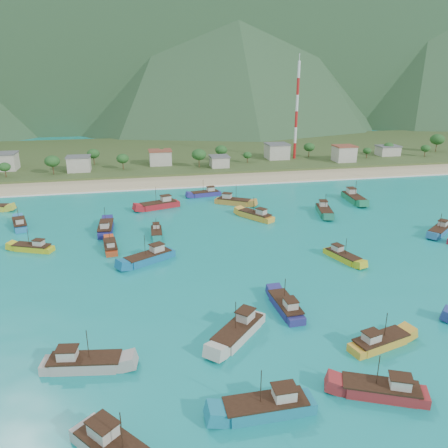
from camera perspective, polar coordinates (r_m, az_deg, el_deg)
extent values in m
plane|color=#0D8194|center=(95.04, -2.47, -5.51)|extent=(600.00, 600.00, 0.00)
cube|color=beige|center=(169.58, -6.90, 5.46)|extent=(400.00, 18.00, 1.20)
cube|color=#385123|center=(229.19, -8.32, 8.95)|extent=(400.00, 110.00, 2.40)
cube|color=white|center=(160.39, -6.58, 4.69)|extent=(400.00, 2.50, 0.08)
cube|color=#385942|center=(507.04, 3.95, 25.89)|extent=(1100.00, 160.00, 200.00)
cube|color=#284C2D|center=(387.87, -17.13, 23.56)|extent=(800.00, 160.00, 150.00)
cone|color=#284C2D|center=(394.95, -1.10, 25.69)|extent=(280.00, 280.00, 170.00)
cube|color=beige|center=(203.13, -26.54, 7.28)|extent=(8.22, 8.98, 6.66)
cube|color=beige|center=(188.78, -18.40, 7.42)|extent=(8.87, 6.88, 5.80)
cube|color=beige|center=(194.54, -8.32, 8.54)|extent=(9.29, 7.75, 6.00)
cube|color=beige|center=(188.21, -0.62, 8.12)|extent=(7.42, 7.49, 4.30)
cube|color=beige|center=(208.42, 6.93, 9.38)|extent=(9.78, 9.44, 6.59)
cube|color=beige|center=(207.50, 15.41, 8.82)|extent=(8.84, 7.86, 6.73)
cube|color=beige|center=(229.91, 20.60, 8.93)|extent=(10.00, 7.16, 4.29)
cylinder|color=red|center=(209.95, 9.20, 9.43)|extent=(1.20, 1.20, 7.20)
cylinder|color=white|center=(208.90, 9.31, 11.38)|extent=(1.20, 1.20, 7.20)
cylinder|color=red|center=(208.09, 9.42, 13.34)|extent=(1.20, 1.20, 7.20)
cylinder|color=white|center=(207.52, 9.53, 15.32)|extent=(1.20, 1.20, 7.20)
cylinder|color=red|center=(207.20, 9.64, 17.30)|extent=(1.20, 1.20, 7.20)
cylinder|color=white|center=(207.14, 9.76, 19.29)|extent=(1.20, 1.20, 7.20)
cube|color=gold|center=(125.71, 4.08, 1.01)|extent=(9.04, 11.19, 2.05)
cube|color=beige|center=(123.75, 4.91, 1.59)|extent=(3.14, 3.27, 1.66)
cylinder|color=#382114|center=(125.11, 3.89, 2.52)|extent=(0.12, 0.12, 4.60)
cube|color=#A49C94|center=(67.56, -17.64, -17.10)|extent=(11.58, 4.99, 2.04)
cube|color=beige|center=(67.14, -19.77, -15.70)|extent=(2.83, 2.42, 1.66)
cylinder|color=#382114|center=(65.55, -17.38, -14.79)|extent=(0.12, 0.12, 4.58)
cube|color=#AE1A22|center=(136.49, -8.55, 2.35)|extent=(12.80, 7.19, 2.23)
cube|color=beige|center=(136.80, -7.62, 3.31)|extent=(3.34, 2.99, 1.81)
cylinder|color=#382114|center=(135.26, -8.91, 3.77)|extent=(0.12, 0.12, 5.02)
cube|color=teal|center=(130.90, -25.11, -0.10)|extent=(5.92, 10.95, 1.91)
cube|color=beige|center=(128.33, -25.15, 0.35)|extent=(2.51, 2.83, 1.55)
cylinder|color=#382114|center=(130.58, -25.32, 1.26)|extent=(0.12, 0.12, 4.30)
cube|color=#168176|center=(113.82, -8.80, -1.26)|extent=(2.91, 8.91, 1.60)
cube|color=beige|center=(115.03, -8.86, -0.27)|extent=(1.69, 2.06, 1.30)
cylinder|color=#382114|center=(112.48, -8.86, -0.10)|extent=(0.12, 0.12, 3.61)
cube|color=maroon|center=(63.67, 19.73, -19.93)|extent=(11.24, 7.31, 1.97)
cube|color=beige|center=(62.99, 22.02, -18.67)|extent=(3.06, 2.81, 1.60)
cylinder|color=#382114|center=(61.66, 19.48, -17.58)|extent=(0.12, 0.12, 4.44)
cube|color=#1A6E52|center=(132.71, 12.96, 1.55)|extent=(5.97, 11.92, 2.08)
cube|color=beige|center=(134.37, 12.84, 2.61)|extent=(2.65, 3.02, 1.69)
cylinder|color=#382114|center=(131.15, 13.12, 2.87)|extent=(0.12, 0.12, 4.68)
cube|color=#136597|center=(98.22, -9.86, -4.52)|extent=(11.83, 8.83, 2.12)
cube|color=beige|center=(98.64, -8.76, -3.14)|extent=(3.37, 3.18, 1.72)
cylinder|color=#382114|center=(96.59, -10.31, -2.75)|extent=(0.12, 0.12, 4.78)
cube|color=#B83F1A|center=(107.06, -14.61, -2.97)|extent=(3.76, 9.61, 1.70)
cube|color=beige|center=(104.71, -14.60, -2.57)|extent=(1.94, 2.30, 1.38)
cylinder|color=#382114|center=(106.58, -14.75, -1.49)|extent=(0.12, 0.12, 3.83)
cube|color=gold|center=(101.50, 15.29, -4.26)|extent=(5.68, 10.05, 1.75)
cube|color=beige|center=(102.17, 14.59, -3.07)|extent=(2.36, 2.63, 1.42)
cylinder|color=#382114|center=(100.08, 15.65, -2.87)|extent=(0.12, 0.12, 3.94)
cube|color=#C58433|center=(139.05, 1.33, 2.84)|extent=(11.57, 8.97, 2.09)
cube|color=beige|center=(139.27, 0.41, 3.68)|extent=(3.33, 3.17, 1.70)
cylinder|color=#382114|center=(137.93, 1.60, 4.17)|extent=(0.12, 0.12, 4.71)
cube|color=beige|center=(54.15, -15.50, -24.48)|extent=(3.57, 3.63, 1.84)
cylinder|color=#382114|center=(51.08, -13.22, -24.96)|extent=(0.12, 0.12, 5.10)
cube|color=#276499|center=(126.57, 26.31, -0.91)|extent=(10.18, 8.63, 1.89)
cube|color=beige|center=(128.02, 26.69, 0.06)|extent=(3.03, 2.93, 1.53)
cylinder|color=#382114|center=(125.11, 26.43, 0.35)|extent=(0.12, 0.12, 4.25)
cube|color=teal|center=(58.22, 5.41, -22.91)|extent=(11.54, 3.43, 2.10)
cube|color=beige|center=(57.58, 7.87, -21.07)|extent=(2.63, 2.12, 1.70)
cylinder|color=#382114|center=(55.84, 4.84, -20.42)|extent=(0.12, 0.12, 4.72)
cube|color=beige|center=(70.99, 1.79, -14.09)|extent=(10.78, 11.06, 2.17)
cube|color=beige|center=(71.75, 2.80, -11.86)|extent=(3.45, 3.47, 1.76)
cylinder|color=#382114|center=(68.62, 1.53, -11.89)|extent=(0.12, 0.12, 4.88)
cube|color=navy|center=(78.98, 8.01, -10.68)|extent=(3.57, 10.65, 1.91)
cube|color=beige|center=(76.41, 8.68, -10.32)|extent=(2.03, 2.47, 1.55)
cylinder|color=#382114|center=(77.98, 7.95, -8.49)|extent=(0.12, 0.12, 4.30)
cube|color=gold|center=(73.07, 19.77, -14.44)|extent=(10.66, 5.51, 1.86)
cube|color=beige|center=(70.84, 18.71, -13.83)|extent=(2.72, 2.40, 1.51)
cylinder|color=#382114|center=(71.88, 20.38, -12.27)|extent=(0.12, 0.12, 4.19)
cube|color=#19774E|center=(148.41, 16.60, 3.13)|extent=(4.79, 12.95, 2.31)
cube|color=beige|center=(150.18, 16.29, 4.17)|extent=(2.55, 3.07, 1.87)
cylinder|color=#382114|center=(146.84, 16.84, 4.46)|extent=(0.12, 0.12, 5.19)
cube|color=gold|center=(112.25, -23.78, -2.97)|extent=(10.04, 6.45, 1.76)
cube|color=beige|center=(110.60, -23.04, -2.30)|extent=(2.72, 2.50, 1.43)
cylinder|color=#382114|center=(111.60, -24.20, -1.58)|extent=(0.12, 0.12, 3.97)
cube|color=navy|center=(148.83, -2.51, 3.87)|extent=(10.59, 4.57, 1.86)
cube|color=beige|center=(149.04, -1.75, 4.58)|extent=(2.59, 2.21, 1.51)
cylinder|color=#382114|center=(147.89, -2.74, 4.98)|extent=(0.12, 0.12, 4.19)
cube|color=navy|center=(119.31, -15.16, -0.62)|extent=(3.76, 11.73, 2.12)
cube|color=beige|center=(116.45, -15.33, -0.12)|extent=(2.21, 2.70, 1.72)
cylinder|color=#382114|center=(118.86, -15.28, 1.05)|extent=(0.12, 0.12, 4.76)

